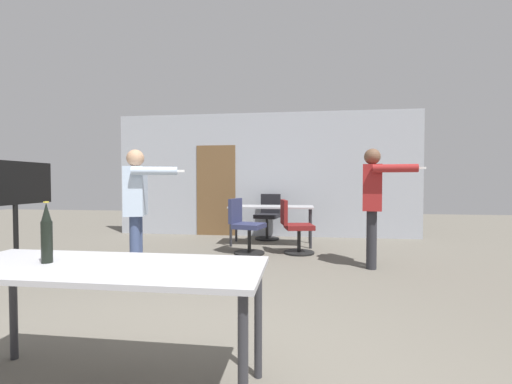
% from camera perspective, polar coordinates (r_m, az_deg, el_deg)
% --- Properties ---
extents(back_wall, '(6.79, 0.12, 2.76)m').
position_cam_1_polar(back_wall, '(7.71, 1.18, 2.85)').
color(back_wall, '#A3A8B2').
rests_on(back_wall, ground_plane).
extents(conference_table_near, '(1.83, 0.69, 0.75)m').
position_cam_1_polar(conference_table_near, '(2.20, -23.91, -12.95)').
color(conference_table_near, '#A8A8AD').
rests_on(conference_table_near, ground_plane).
extents(conference_table_far, '(1.61, 0.67, 0.75)m').
position_cam_1_polar(conference_table_far, '(6.64, 2.58, -3.07)').
color(conference_table_far, '#A8A8AD').
rests_on(conference_table_far, ground_plane).
extents(tv_screen, '(0.44, 1.24, 1.50)m').
position_cam_1_polar(tv_screen, '(5.41, -35.21, -1.58)').
color(tv_screen, black).
rests_on(tv_screen, ground_plane).
extents(person_center_tall, '(0.86, 0.60, 1.64)m').
position_cam_1_polar(person_center_tall, '(4.67, -19.23, -1.31)').
color(person_center_tall, '#3D4C75').
rests_on(person_center_tall, ground_plane).
extents(person_near_casual, '(0.76, 0.75, 1.70)m').
position_cam_1_polar(person_near_casual, '(5.14, 18.92, -0.68)').
color(person_near_casual, '#28282D').
rests_on(person_near_casual, ground_plane).
extents(office_chair_mid_tucked, '(0.62, 0.57, 0.94)m').
position_cam_1_polar(office_chair_mid_tucked, '(5.86, -1.82, -5.97)').
color(office_chair_mid_tucked, black).
rests_on(office_chair_mid_tucked, ground_plane).
extents(office_chair_far_right, '(0.60, 0.54, 0.92)m').
position_cam_1_polar(office_chair_far_right, '(5.90, 6.45, -6.08)').
color(office_chair_far_right, black).
rests_on(office_chair_far_right, ground_plane).
extents(office_chair_side_rolled, '(0.55, 0.60, 0.96)m').
position_cam_1_polar(office_chair_side_rolled, '(7.34, 2.03, -4.29)').
color(office_chair_side_rolled, black).
rests_on(office_chair_side_rolled, ground_plane).
extents(beer_bottle, '(0.06, 0.06, 0.36)m').
position_cam_1_polar(beer_bottle, '(2.36, -31.52, -5.98)').
color(beer_bottle, black).
rests_on(beer_bottle, conference_table_near).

